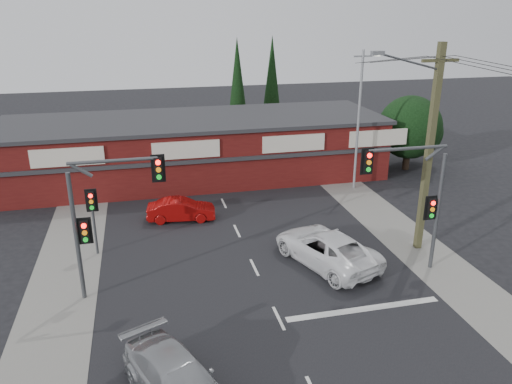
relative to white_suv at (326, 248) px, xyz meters
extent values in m
plane|color=black|center=(-3.40, -2.54, -0.79)|extent=(120.00, 120.00, 0.00)
cube|color=black|center=(-3.40, 2.46, -0.79)|extent=(14.00, 70.00, 0.01)
cube|color=gray|center=(-11.90, 2.46, -0.78)|extent=(3.00, 70.00, 0.02)
cube|color=gray|center=(5.10, 2.46, -0.78)|extent=(3.00, 70.00, 0.02)
cube|color=silver|center=(0.10, -4.04, -0.78)|extent=(6.50, 0.35, 0.01)
imported|color=white|center=(0.00, 0.00, 0.00)|extent=(4.42, 6.24, 1.58)
imported|color=#A3A5A8|center=(-7.57, -7.27, -0.08)|extent=(3.80, 5.26, 1.42)
imported|color=#930A09|center=(-6.17, 6.71, -0.16)|extent=(3.95, 1.78, 1.26)
cube|color=silver|center=(-3.40, -3.86, -0.78)|extent=(0.12, 1.60, 0.01)
cube|color=silver|center=(-3.40, 0.31, -0.78)|extent=(0.12, 1.60, 0.01)
cube|color=silver|center=(-3.40, 4.48, -0.78)|extent=(0.12, 1.60, 0.01)
cube|color=silver|center=(-3.40, 8.65, -0.78)|extent=(0.12, 1.60, 0.01)
cube|color=silver|center=(-3.40, 12.82, -0.78)|extent=(0.12, 1.60, 0.01)
cube|color=silver|center=(-3.40, 16.99, -0.78)|extent=(0.12, 1.60, 0.01)
cube|color=silver|center=(-3.40, 21.16, -0.78)|extent=(0.12, 1.60, 0.01)
cube|color=#4C100F|center=(-4.40, 14.46, 1.21)|extent=(26.00, 8.00, 4.00)
cube|color=#2D2D30|center=(-4.40, 14.46, 3.31)|extent=(26.40, 8.40, 0.25)
cube|color=beige|center=(-12.40, 10.41, 2.31)|extent=(4.20, 0.12, 1.10)
cube|color=beige|center=(-5.40, 10.41, 2.31)|extent=(4.20, 0.12, 1.10)
cube|color=beige|center=(1.60, 10.41, 2.31)|extent=(4.20, 0.12, 1.10)
cube|color=beige|center=(7.60, 10.41, 2.31)|extent=(4.20, 0.12, 1.10)
cube|color=#2D2D30|center=(-4.40, 10.36, 1.51)|extent=(26.00, 0.15, 0.25)
cylinder|color=#2D2116|center=(11.10, 12.46, 0.11)|extent=(0.50, 0.50, 1.80)
sphere|color=black|center=(11.10, 12.46, 2.41)|extent=(4.60, 4.60, 4.60)
sphere|color=black|center=(12.60, 13.46, 1.71)|extent=(3.40, 3.40, 3.40)
sphere|color=black|center=(9.80, 13.86, 1.51)|extent=(2.80, 2.80, 2.80)
cylinder|color=#2D2116|center=(0.10, 21.46, 0.21)|extent=(0.24, 0.24, 2.00)
cone|color=black|center=(0.10, 21.46, 4.71)|extent=(1.80, 1.80, 7.50)
cylinder|color=#2D2116|center=(3.60, 23.46, 0.21)|extent=(0.24, 0.24, 2.00)
cone|color=black|center=(3.60, 23.46, 4.71)|extent=(1.80, 1.80, 7.50)
cylinder|color=#47494C|center=(-10.90, -0.54, 1.96)|extent=(0.18, 0.18, 5.50)
cylinder|color=#47494C|center=(-9.20, -0.54, 5.06)|extent=(3.40, 0.14, 0.14)
cylinder|color=#47494C|center=(-10.39, -0.54, 4.76)|extent=(0.82, 0.14, 0.63)
cube|color=black|center=(-7.50, -0.54, 4.61)|extent=(0.32, 0.22, 0.95)
cube|color=black|center=(-7.50, -0.47, 4.61)|extent=(0.55, 0.04, 1.15)
cylinder|color=#FF0C07|center=(-7.50, -0.67, 4.91)|extent=(0.20, 0.06, 0.20)
cylinder|color=orange|center=(-7.50, -0.67, 4.61)|extent=(0.20, 0.06, 0.20)
cylinder|color=#0CE526|center=(-7.50, -0.67, 4.31)|extent=(0.20, 0.06, 0.20)
cube|color=black|center=(-10.55, -0.54, 2.21)|extent=(0.32, 0.22, 0.95)
cube|color=black|center=(-10.55, -0.47, 2.21)|extent=(0.55, 0.04, 1.15)
cylinder|color=#FF0C07|center=(-10.55, -0.67, 2.51)|extent=(0.20, 0.06, 0.20)
cylinder|color=orange|center=(-10.55, -0.67, 2.21)|extent=(0.20, 0.06, 0.20)
cylinder|color=#0CE526|center=(-10.55, -0.67, 1.91)|extent=(0.20, 0.06, 0.20)
cylinder|color=#47494C|center=(4.60, -1.54, 1.96)|extent=(0.18, 0.18, 5.50)
cylinder|color=#47494C|center=(2.80, -1.54, 5.06)|extent=(3.60, 0.14, 0.14)
cylinder|color=#47494C|center=(4.06, -1.54, 4.76)|extent=(0.82, 0.14, 0.63)
cube|color=black|center=(1.00, -1.54, 4.61)|extent=(0.32, 0.22, 0.95)
cube|color=black|center=(1.00, -1.47, 4.61)|extent=(0.55, 0.04, 1.15)
cylinder|color=#FF0C07|center=(1.00, -1.67, 4.91)|extent=(0.20, 0.06, 0.20)
cylinder|color=orange|center=(1.00, -1.67, 4.61)|extent=(0.20, 0.06, 0.20)
cylinder|color=#0CE526|center=(1.00, -1.67, 4.31)|extent=(0.20, 0.06, 0.20)
cube|color=black|center=(4.25, -1.54, 2.21)|extent=(0.32, 0.22, 0.95)
cube|color=black|center=(4.25, -1.47, 2.21)|extent=(0.55, 0.04, 1.15)
cylinder|color=#FF0C07|center=(4.25, -1.67, 2.51)|extent=(0.20, 0.06, 0.20)
cylinder|color=orange|center=(4.25, -1.67, 2.21)|extent=(0.20, 0.06, 0.20)
cylinder|color=#0CE526|center=(4.25, -1.67, 1.91)|extent=(0.20, 0.06, 0.20)
cylinder|color=#47494C|center=(-10.60, 3.46, 0.71)|extent=(0.12, 0.12, 3.00)
cube|color=black|center=(-10.60, 3.46, 2.01)|extent=(0.32, 0.22, 0.95)
cube|color=black|center=(-10.60, 3.53, 2.01)|extent=(0.55, 0.04, 1.15)
cylinder|color=#FF0C07|center=(-10.60, 3.33, 2.31)|extent=(0.20, 0.06, 0.20)
cylinder|color=orange|center=(-10.60, 3.33, 2.01)|extent=(0.20, 0.06, 0.20)
cylinder|color=#0CE526|center=(-10.60, 3.33, 1.71)|extent=(0.20, 0.06, 0.20)
cube|color=#4E4C2C|center=(5.10, 0.46, 4.21)|extent=(0.30, 0.30, 10.00)
cube|color=#4E4C2C|center=(5.10, 0.46, 8.41)|extent=(1.80, 0.14, 0.14)
cylinder|color=#47494C|center=(3.50, 0.31, 8.41)|extent=(3.23, 0.39, 0.89)
cube|color=slate|center=(1.90, 0.16, 8.81)|extent=(0.55, 0.25, 0.18)
cylinder|color=silver|center=(1.90, 0.16, 8.71)|extent=(0.28, 0.28, 0.05)
cylinder|color=gray|center=(5.60, 9.46, 3.71)|extent=(0.16, 0.16, 9.00)
cube|color=gray|center=(5.60, 9.46, 7.81)|extent=(1.20, 0.10, 0.10)
cylinder|color=black|center=(4.76, 4.96, 8.01)|extent=(0.73, 9.01, 1.22)
cylinder|color=black|center=(5.35, 4.96, 8.01)|extent=(0.52, 9.00, 1.22)
cylinder|color=black|center=(5.95, 4.96, 8.01)|extent=(0.31, 9.00, 1.22)
camera|label=1|loc=(-8.07, -19.74, 10.59)|focal=35.00mm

